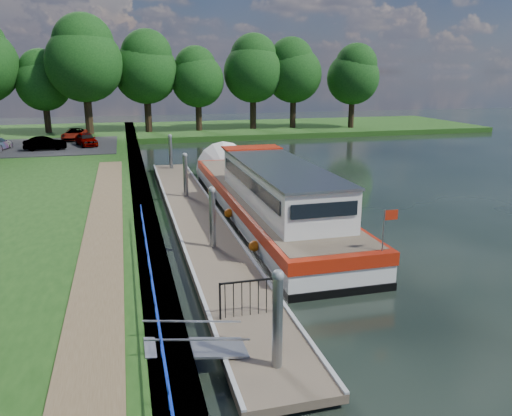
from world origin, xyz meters
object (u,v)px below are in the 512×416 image
object	(u,v)px
barge	(262,195)
car_b	(45,143)
pontoon	(198,221)
car_d	(75,134)
car_a	(86,139)

from	to	relation	value
barge	car_b	world-z (taller)	barge
pontoon	barge	size ratio (longest dim) A/B	1.42
car_b	car_d	xyz separation A→B (m)	(1.93, 6.21, -0.00)
pontoon	barge	xyz separation A→B (m)	(3.60, 0.86, 0.90)
pontoon	car_a	distance (m)	25.20
car_a	car_d	size ratio (longest dim) A/B	0.86
car_a	car_d	world-z (taller)	car_a
car_a	car_d	distance (m)	4.71
pontoon	car_d	world-z (taller)	car_d
pontoon	barge	bearing A→B (deg)	13.40
car_d	car_a	bearing A→B (deg)	-64.71
car_a	car_b	distance (m)	3.72
car_b	car_d	size ratio (longest dim) A/B	0.85
barge	car_a	distance (m)	25.56
barge	car_d	xyz separation A→B (m)	(-11.63, 27.92, 0.32)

